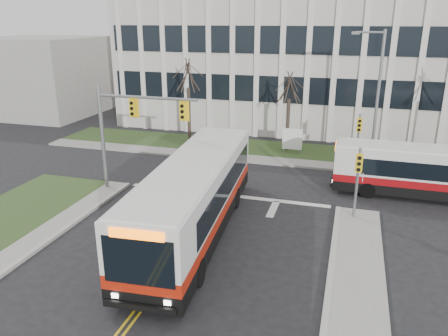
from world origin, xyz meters
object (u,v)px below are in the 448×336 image
(streetlight, at_px, (376,92))
(directory_sign, at_px, (292,139))
(bus_cross, at_px, (432,174))
(bus_main, at_px, (195,199))

(streetlight, xyz_separation_m, directory_sign, (-5.53, 1.30, -4.02))
(streetlight, distance_m, bus_cross, 7.07)
(streetlight, xyz_separation_m, bus_cross, (3.31, -5.00, -3.75))
(bus_main, distance_m, bus_cross, 13.95)
(streetlight, relative_size, directory_sign, 4.60)
(streetlight, bearing_deg, bus_cross, -56.46)
(streetlight, distance_m, directory_sign, 6.96)
(bus_main, bearing_deg, directory_sign, 75.56)
(streetlight, height_order, directory_sign, streetlight)
(bus_main, bearing_deg, streetlight, 53.81)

